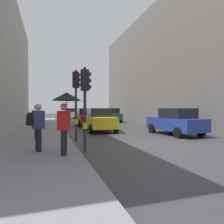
{
  "coord_description": "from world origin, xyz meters",
  "views": [
    {
      "loc": [
        -5.85,
        -8.36,
        1.76
      ],
      "look_at": [
        -1.11,
        6.22,
        1.47
      ],
      "focal_mm": 32.22,
      "sensor_mm": 36.0,
      "label": 1
    }
  ],
  "objects_px": {
    "car_yellow_taxi": "(100,120)",
    "car_white_compact": "(70,113)",
    "car_silver_hatchback": "(91,113)",
    "car_red_sedan": "(86,117)",
    "car_blue_van": "(175,122)",
    "pedestrian_with_umbrella": "(66,106)",
    "traffic_light_near_right": "(76,92)",
    "pedestrian_with_grey_backpack": "(37,124)",
    "car_green_estate": "(111,115)",
    "pedestrian_with_black_backpack": "(36,120)",
    "traffic_light_near_left": "(85,94)"
  },
  "relations": [
    {
      "from": "car_silver_hatchback",
      "to": "pedestrian_with_grey_backpack",
      "type": "relative_size",
      "value": 2.38
    },
    {
      "from": "pedestrian_with_black_backpack",
      "to": "car_yellow_taxi",
      "type": "bearing_deg",
      "value": 40.53
    },
    {
      "from": "traffic_light_near_left",
      "to": "car_green_estate",
      "type": "distance_m",
      "value": 17.57
    },
    {
      "from": "traffic_light_near_right",
      "to": "pedestrian_with_umbrella",
      "type": "distance_m",
      "value": 3.84
    },
    {
      "from": "traffic_light_near_right",
      "to": "car_blue_van",
      "type": "bearing_deg",
      "value": 5.85
    },
    {
      "from": "car_green_estate",
      "to": "traffic_light_near_right",
      "type": "bearing_deg",
      "value": -114.49
    },
    {
      "from": "traffic_light_near_left",
      "to": "pedestrian_with_grey_backpack",
      "type": "distance_m",
      "value": 2.19
    },
    {
      "from": "car_green_estate",
      "to": "car_red_sedan",
      "type": "distance_m",
      "value": 5.64
    },
    {
      "from": "car_yellow_taxi",
      "to": "car_white_compact",
      "type": "distance_m",
      "value": 19.43
    },
    {
      "from": "car_yellow_taxi",
      "to": "car_white_compact",
      "type": "height_order",
      "value": "same"
    },
    {
      "from": "car_silver_hatchback",
      "to": "car_white_compact",
      "type": "bearing_deg",
      "value": -142.63
    },
    {
      "from": "pedestrian_with_umbrella",
      "to": "car_silver_hatchback",
      "type": "bearing_deg",
      "value": 76.32
    },
    {
      "from": "car_blue_van",
      "to": "pedestrian_with_grey_backpack",
      "type": "distance_m",
      "value": 9.13
    },
    {
      "from": "traffic_light_near_right",
      "to": "pedestrian_with_grey_backpack",
      "type": "relative_size",
      "value": 2.13
    },
    {
      "from": "car_green_estate",
      "to": "car_blue_van",
      "type": "relative_size",
      "value": 0.98
    },
    {
      "from": "traffic_light_near_right",
      "to": "car_green_estate",
      "type": "xyz_separation_m",
      "value": [
        6.26,
        13.75,
        -1.73
      ]
    },
    {
      "from": "traffic_light_near_right",
      "to": "car_white_compact",
      "type": "distance_m",
      "value": 23.93
    },
    {
      "from": "car_red_sedan",
      "to": "pedestrian_with_black_backpack",
      "type": "bearing_deg",
      "value": -115.78
    },
    {
      "from": "car_red_sedan",
      "to": "car_blue_van",
      "type": "height_order",
      "value": "same"
    },
    {
      "from": "car_white_compact",
      "to": "car_yellow_taxi",
      "type": "bearing_deg",
      "value": -89.65
    },
    {
      "from": "traffic_light_near_left",
      "to": "car_yellow_taxi",
      "type": "xyz_separation_m",
      "value": [
        2.38,
        6.94,
        -1.47
      ]
    },
    {
      "from": "car_yellow_taxi",
      "to": "pedestrian_with_grey_backpack",
      "type": "height_order",
      "value": "pedestrian_with_grey_backpack"
    },
    {
      "from": "car_red_sedan",
      "to": "car_yellow_taxi",
      "type": "relative_size",
      "value": 0.99
    },
    {
      "from": "traffic_light_near_left",
      "to": "pedestrian_with_black_backpack",
      "type": "height_order",
      "value": "traffic_light_near_left"
    },
    {
      "from": "car_green_estate",
      "to": "pedestrian_with_black_backpack",
      "type": "relative_size",
      "value": 2.39
    },
    {
      "from": "car_red_sedan",
      "to": "car_yellow_taxi",
      "type": "height_order",
      "value": "same"
    },
    {
      "from": "traffic_light_near_left",
      "to": "car_red_sedan",
      "type": "xyz_separation_m",
      "value": [
        2.36,
        12.28,
        -1.47
      ]
    },
    {
      "from": "traffic_light_near_left",
      "to": "car_blue_van",
      "type": "height_order",
      "value": "traffic_light_near_left"
    },
    {
      "from": "car_blue_van",
      "to": "car_silver_hatchback",
      "type": "distance_m",
      "value": 26.41
    },
    {
      "from": "car_silver_hatchback",
      "to": "pedestrian_with_umbrella",
      "type": "relative_size",
      "value": 1.97
    },
    {
      "from": "car_white_compact",
      "to": "car_silver_hatchback",
      "type": "relative_size",
      "value": 1.02
    },
    {
      "from": "car_red_sedan",
      "to": "pedestrian_with_grey_backpack",
      "type": "distance_m",
      "value": 13.1
    },
    {
      "from": "car_blue_van",
      "to": "pedestrian_with_black_backpack",
      "type": "height_order",
      "value": "pedestrian_with_black_backpack"
    },
    {
      "from": "traffic_light_near_left",
      "to": "traffic_light_near_right",
      "type": "bearing_deg",
      "value": 90.08
    },
    {
      "from": "car_blue_van",
      "to": "car_silver_hatchback",
      "type": "bearing_deg",
      "value": 90.03
    },
    {
      "from": "car_blue_van",
      "to": "car_white_compact",
      "type": "bearing_deg",
      "value": 100.71
    },
    {
      "from": "traffic_light_near_right",
      "to": "car_blue_van",
      "type": "distance_m",
      "value": 6.88
    },
    {
      "from": "pedestrian_with_grey_backpack",
      "to": "car_green_estate",
      "type": "bearing_deg",
      "value": 63.86
    },
    {
      "from": "car_blue_van",
      "to": "pedestrian_with_black_backpack",
      "type": "relative_size",
      "value": 2.44
    },
    {
      "from": "traffic_light_near_left",
      "to": "car_silver_hatchback",
      "type": "distance_m",
      "value": 30.45
    },
    {
      "from": "pedestrian_with_grey_backpack",
      "to": "pedestrian_with_black_backpack",
      "type": "distance_m",
      "value": 3.3
    },
    {
      "from": "traffic_light_near_left",
      "to": "car_blue_van",
      "type": "distance_m",
      "value": 7.54
    },
    {
      "from": "pedestrian_with_umbrella",
      "to": "traffic_light_near_right",
      "type": "bearing_deg",
      "value": 76.62
    },
    {
      "from": "pedestrian_with_grey_backpack",
      "to": "car_white_compact",
      "type": "bearing_deg",
      "value": 81.22
    },
    {
      "from": "traffic_light_near_left",
      "to": "pedestrian_with_umbrella",
      "type": "height_order",
      "value": "traffic_light_near_left"
    },
    {
      "from": "car_blue_van",
      "to": "pedestrian_with_grey_backpack",
      "type": "bearing_deg",
      "value": -158.0
    },
    {
      "from": "car_yellow_taxi",
      "to": "pedestrian_with_black_backpack",
      "type": "relative_size",
      "value": 2.42
    },
    {
      "from": "car_white_compact",
      "to": "pedestrian_with_grey_backpack",
      "type": "xyz_separation_m",
      "value": [
        -4.09,
        -26.5,
        0.29
      ]
    },
    {
      "from": "traffic_light_near_left",
      "to": "car_red_sedan",
      "type": "distance_m",
      "value": 12.59
    },
    {
      "from": "pedestrian_with_umbrella",
      "to": "traffic_light_near_left",
      "type": "bearing_deg",
      "value": 50.51
    }
  ]
}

